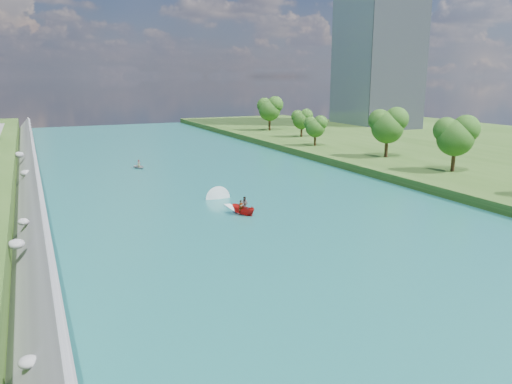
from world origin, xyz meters
name	(u,v)px	position (x,y,z in m)	size (l,w,h in m)	color
ground	(302,241)	(0.00, 0.00, 0.00)	(260.00, 260.00, 0.00)	#2D5119
river_water	(231,199)	(0.00, 20.00, 0.05)	(55.00, 240.00, 0.10)	#1A6563
berm_east	(486,168)	(49.50, 20.00, 0.75)	(44.00, 240.00, 1.50)	#2D5119
riprap_bank	(28,208)	(-25.85, 19.45, 1.81)	(3.89, 236.00, 4.24)	slate
office_tower	(379,35)	(82.50, 95.00, 30.00)	(22.00, 22.00, 60.00)	gray
trees_east	(400,133)	(38.65, 30.93, 6.56)	(11.68, 134.05, 11.41)	#274C14
motorboat	(237,206)	(-1.59, 13.99, 0.68)	(3.60, 18.67, 2.10)	red
raft	(139,166)	(-6.69, 49.67, 0.48)	(2.93, 3.69, 1.58)	gray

